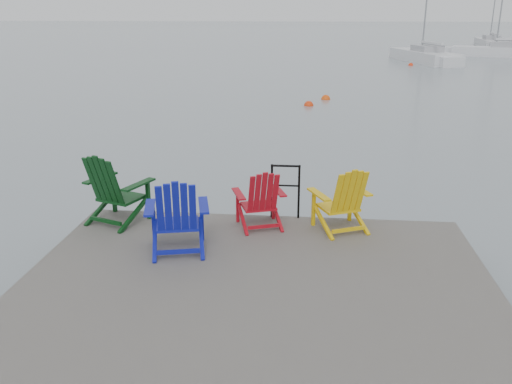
# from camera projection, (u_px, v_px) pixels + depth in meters

# --- Properties ---
(ground) EXTENTS (400.00, 400.00, 0.00)m
(ground) POSITION_uv_depth(u_px,v_px,m) (255.00, 324.00, 6.81)
(ground) COLOR slate
(ground) RESTS_ON ground
(dock) EXTENTS (6.00, 5.00, 1.40)m
(dock) POSITION_uv_depth(u_px,v_px,m) (255.00, 299.00, 6.70)
(dock) COLOR #302D2B
(dock) RESTS_ON ground
(handrail) EXTENTS (0.48, 0.04, 0.90)m
(handrail) POSITION_uv_depth(u_px,v_px,m) (285.00, 186.00, 8.76)
(handrail) COLOR black
(handrail) RESTS_ON dock
(chair_green) EXTENTS (1.10, 1.06, 1.15)m
(chair_green) POSITION_uv_depth(u_px,v_px,m) (114.00, 188.00, 8.54)
(chair_green) COLOR #093310
(chair_green) RESTS_ON dock
(chair_blue) EXTENTS (1.01, 0.96, 1.11)m
(chair_blue) POSITION_uv_depth(u_px,v_px,m) (177.00, 215.00, 7.49)
(chair_blue) COLOR #0E179A
(chair_blue) RESTS_ON dock
(chair_red) EXTENTS (0.90, 0.86, 0.95)m
(chair_red) POSITION_uv_depth(u_px,v_px,m) (260.00, 198.00, 8.37)
(chair_red) COLOR #AA0C18
(chair_red) RESTS_ON dock
(chair_yellow) EXTENTS (1.01, 0.97, 1.03)m
(chair_yellow) POSITION_uv_depth(u_px,v_px,m) (343.00, 199.00, 8.24)
(chair_yellow) COLOR #E2B30C
(chair_yellow) RESTS_ON dock
(sailboat_near) EXTENTS (4.17, 8.95, 11.93)m
(sailboat_near) POSITION_uv_depth(u_px,v_px,m) (424.00, 57.00, 41.58)
(sailboat_near) COLOR silver
(sailboat_near) RESTS_ON ground
(sailboat_mid) EXTENTS (3.13, 8.41, 11.36)m
(sailboat_mid) POSITION_uv_depth(u_px,v_px,m) (490.00, 43.00, 58.67)
(sailboat_mid) COLOR silver
(sailboat_mid) RESTS_ON ground
(sailboat_far) EXTENTS (8.01, 4.43, 10.82)m
(sailboat_far) POSITION_uv_depth(u_px,v_px,m) (501.00, 52.00, 45.95)
(sailboat_far) COLOR silver
(sailboat_far) RESTS_ON ground
(buoy_a) EXTENTS (0.40, 0.40, 0.40)m
(buoy_a) POSITION_uv_depth(u_px,v_px,m) (326.00, 99.00, 23.99)
(buoy_a) COLOR #E54A0D
(buoy_a) RESTS_ON ground
(buoy_b) EXTENTS (0.40, 0.40, 0.40)m
(buoy_b) POSITION_uv_depth(u_px,v_px,m) (309.00, 106.00, 22.39)
(buoy_b) COLOR red
(buoy_b) RESTS_ON ground
(buoy_d) EXTENTS (0.35, 0.35, 0.35)m
(buoy_d) POSITION_uv_depth(u_px,v_px,m) (411.00, 65.00, 38.87)
(buoy_d) COLOR #F6310E
(buoy_d) RESTS_ON ground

